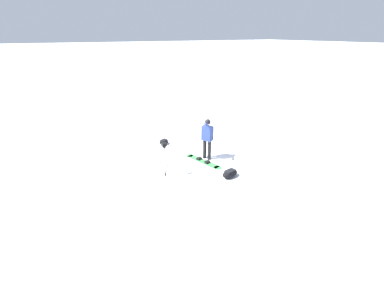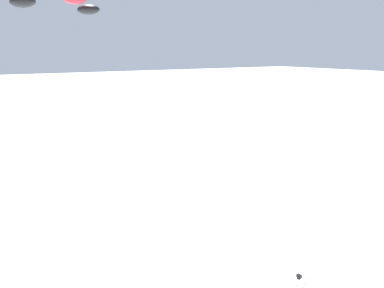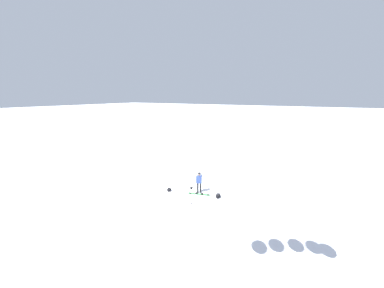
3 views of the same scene
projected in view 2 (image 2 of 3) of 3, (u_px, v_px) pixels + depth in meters
name	position (u px, v px, depth m)	size (l,w,h in m)	color
camera_tripod	(298.00, 284.00, 12.93)	(0.56, 0.45, 1.29)	#262628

